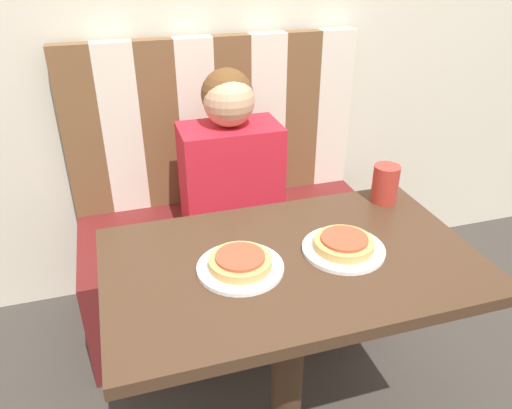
{
  "coord_description": "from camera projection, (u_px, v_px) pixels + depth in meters",
  "views": [
    {
      "loc": [
        -0.42,
        -1.04,
        1.5
      ],
      "look_at": [
        0.0,
        0.34,
        0.71
      ],
      "focal_mm": 35.0,
      "sensor_mm": 36.0,
      "label": 1
    }
  ],
  "objects": [
    {
      "name": "dining_table",
      "position": [
        291.0,
        289.0,
        1.4
      ],
      "size": [
        1.01,
        0.62,
        0.72
      ],
      "color": "#422B1C",
      "rests_on": "ground_plane"
    },
    {
      "name": "plate_left",
      "position": [
        240.0,
        268.0,
        1.3
      ],
      "size": [
        0.23,
        0.23,
        0.01
      ],
      "color": "white",
      "rests_on": "dining_table"
    },
    {
      "name": "person",
      "position": [
        230.0,
        155.0,
        1.9
      ],
      "size": [
        0.38,
        0.23,
        0.62
      ],
      "color": "red",
      "rests_on": "booth_seat"
    },
    {
      "name": "booth_seat",
      "position": [
        233.0,
        267.0,
        2.15
      ],
      "size": [
        1.22,
        0.57,
        0.45
      ],
      "color": "#5B1919",
      "rests_on": "ground_plane"
    },
    {
      "name": "pizza_right",
      "position": [
        344.0,
        243.0,
        1.37
      ],
      "size": [
        0.17,
        0.17,
        0.03
      ],
      "color": "tan",
      "rests_on": "plate_right"
    },
    {
      "name": "plate_right",
      "position": [
        343.0,
        249.0,
        1.38
      ],
      "size": [
        0.23,
        0.23,
        0.01
      ],
      "color": "white",
      "rests_on": "dining_table"
    },
    {
      "name": "booth_backrest",
      "position": [
        215.0,
        121.0,
        2.09
      ],
      "size": [
        1.22,
        0.06,
        0.69
      ],
      "color": "brown",
      "rests_on": "booth_seat"
    },
    {
      "name": "drinking_cup",
      "position": [
        385.0,
        184.0,
        1.61
      ],
      "size": [
        0.08,
        0.08,
        0.12
      ],
      "color": "#B23328",
      "rests_on": "dining_table"
    },
    {
      "name": "pizza_left",
      "position": [
        240.0,
        261.0,
        1.29
      ],
      "size": [
        0.17,
        0.17,
        0.03
      ],
      "color": "tan",
      "rests_on": "plate_left"
    }
  ]
}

